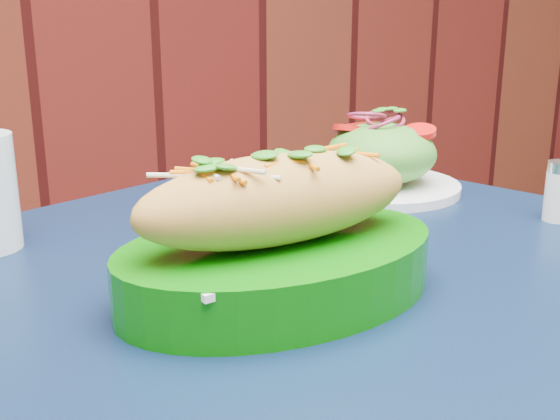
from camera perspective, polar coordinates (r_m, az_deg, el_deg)
cafe_table at (r=0.70m, az=4.16°, el=-11.69°), size 1.00×1.00×0.75m
banh_mi_basket at (r=0.59m, az=-0.12°, el=-2.33°), size 0.29×0.19×0.13m
salad_plate at (r=0.94m, az=8.21°, el=4.05°), size 0.21×0.21×0.11m
salt_shaker at (r=0.87m, az=21.72°, el=1.41°), size 0.03×0.03×0.07m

